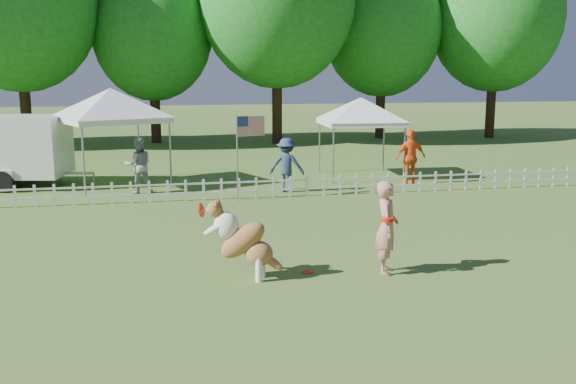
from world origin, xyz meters
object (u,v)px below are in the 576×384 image
Objects in this scene: dog at (244,240)px; flag_pole at (237,158)px; handler at (387,227)px; spectator_a at (139,165)px; spectator_b at (287,165)px; spectator_c at (410,157)px; canopy_tent_left at (113,139)px; frisbee_on_turf at (308,272)px; canopy_tent_right at (360,138)px.

flag_pole is at bearing 104.89° from dog.
handler is 9.95m from spectator_a.
spectator_c is (4.10, 0.38, 0.08)m from spectator_b.
spectator_a is at bearing -82.46° from canopy_tent_left.
handler is at bearing 57.45° from spectator_c.
handler is 7.54× the size of frisbee_on_turf.
handler is 0.95× the size of spectator_c.
flag_pole reaches higher than spectator_a.
flag_pole reaches higher than dog.
dog is 11.52m from canopy_tent_right.
frisbee_on_turf is 0.14× the size of spectator_b.
handler is at bearing 107.97° from spectator_b.
frisbee_on_turf is at bearing 26.25° from dog.
spectator_a is (-2.73, 1.72, -0.37)m from flag_pole.
frisbee_on_turf is 9.85m from spectator_c.
canopy_tent_left is at bearing 46.48° from handler.
spectator_b is (-3.01, -2.19, -0.52)m from canopy_tent_right.
canopy_tent_left is 1.73m from spectator_a.
dog is at bearing -114.58° from flag_pole.
spectator_c is at bearing -4.62° from flag_pole.
spectator_c reaches higher than dog.
canopy_tent_left is at bearing -66.53° from spectator_a.
spectator_a is 4.41m from spectator_b.
canopy_tent_left reaches higher than spectator_c.
canopy_tent_left reaches higher than spectator_b.
dog is 10.57m from spectator_c.
spectator_a is (-7.36, -1.48, -0.49)m from canopy_tent_right.
dog is at bearing 90.24° from spectator_b.
spectator_a is (0.79, -1.38, -0.66)m from canopy_tent_left.
dog is at bearing 96.47° from spectator_a.
dog is 0.82× the size of spectator_a.
frisbee_on_turf is (-1.37, 0.29, -0.83)m from handler.
frisbee_on_turf is at bearing 49.43° from spectator_c.
handler is 1.22× the size of dog.
flag_pole is (-0.40, 6.85, 1.19)m from frisbee_on_turf.
flag_pole is at bearing -63.59° from canopy_tent_left.
dog is 1.35m from frisbee_on_turf.
spectator_b is (1.22, 7.87, 0.80)m from frisbee_on_turf.
spectator_a reaches higher than frisbee_on_turf.
flag_pole is (3.53, -3.10, -0.30)m from canopy_tent_left.
spectator_b is at bearing 81.20° from frisbee_on_turf.
frisbee_on_turf is 0.09× the size of flag_pole.
flag_pole is 1.35× the size of spectator_c.
canopy_tent_right is at bearing -21.53° from canopy_tent_left.
canopy_tent_left reaches higher than dog.
canopy_tent_left is (-3.92, 9.96, 1.49)m from frisbee_on_turf.
spectator_c reaches higher than handler.
canopy_tent_right is at bearing -127.03° from spectator_b.
handler is 9.41m from spectator_c.
canopy_tent_right reaches higher than handler.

